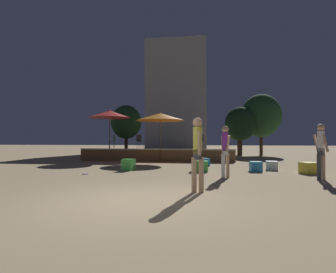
{
  "coord_description": "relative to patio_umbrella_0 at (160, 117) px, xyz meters",
  "views": [
    {
      "loc": [
        1.57,
        -5.58,
        1.33
      ],
      "look_at": [
        0.0,
        5.89,
        1.48
      ],
      "focal_mm": 28.0,
      "sensor_mm": 36.0,
      "label": 1
    }
  ],
  "objects": [
    {
      "name": "ground_plane",
      "position": [
        1.04,
        -9.98,
        -2.72
      ],
      "size": [
        120.0,
        120.0,
        0.0
      ],
      "primitive_type": "plane",
      "color": "tan"
    },
    {
      "name": "wooden_deck",
      "position": [
        -0.36,
        1.41,
        -2.36
      ],
      "size": [
        9.62,
        2.46,
        0.79
      ],
      "color": "brown",
      "rests_on": "ground"
    },
    {
      "name": "patio_umbrella_0",
      "position": [
        0.0,
        0.0,
        0.0
      ],
      "size": [
        2.94,
        2.94,
        3.03
      ],
      "color": "brown",
      "rests_on": "ground"
    },
    {
      "name": "patio_umbrella_1",
      "position": [
        -3.34,
        0.47,
        0.26
      ],
      "size": [
        2.6,
        2.6,
        3.29
      ],
      "color": "brown",
      "rests_on": "ground"
    },
    {
      "name": "cube_seat_0",
      "position": [
        -0.65,
        -4.47,
        -2.47
      ],
      "size": [
        0.55,
        0.55,
        0.49
      ],
      "rotation": [
        0.0,
        0.0,
        -0.19
      ],
      "color": "#4CC651",
      "rests_on": "ground"
    },
    {
      "name": "cube_seat_1",
      "position": [
        4.78,
        -4.08,
        -2.51
      ],
      "size": [
        0.49,
        0.49,
        0.42
      ],
      "rotation": [
        0.0,
        0.0,
        0.07
      ],
      "color": "#2D9EDB",
      "rests_on": "ground"
    },
    {
      "name": "cube_seat_2",
      "position": [
        2.59,
        -2.05,
        -2.52
      ],
      "size": [
        0.67,
        0.67,
        0.39
      ],
      "rotation": [
        0.0,
        0.0,
        0.36
      ],
      "color": "#2D9EDB",
      "rests_on": "ground"
    },
    {
      "name": "cube_seat_3",
      "position": [
        5.61,
        -3.38,
        -2.53
      ],
      "size": [
        0.57,
        0.57,
        0.38
      ],
      "rotation": [
        0.0,
        0.0,
        -0.2
      ],
      "color": "white",
      "rests_on": "ground"
    },
    {
      "name": "cube_seat_4",
      "position": [
        2.47,
        -4.43,
        -2.5
      ],
      "size": [
        0.62,
        0.62,
        0.45
      ],
      "rotation": [
        0.0,
        0.0,
        0.02
      ],
      "color": "#4CC651",
      "rests_on": "ground"
    },
    {
      "name": "cube_seat_5",
      "position": [
        6.75,
        -4.53,
        -2.5
      ],
      "size": [
        0.71,
        0.71,
        0.44
      ],
      "rotation": [
        0.0,
        0.0,
        0.28
      ],
      "color": "yellow",
      "rests_on": "ground"
    },
    {
      "name": "person_0",
      "position": [
        2.45,
        -8.9,
        -1.65
      ],
      "size": [
        0.31,
        0.51,
        1.89
      ],
      "rotation": [
        0.0,
        0.0,
        0.26
      ],
      "color": "tan",
      "rests_on": "ground"
    },
    {
      "name": "person_1",
      "position": [
        3.36,
        -6.2,
        -1.71
      ],
      "size": [
        0.31,
        0.5,
        1.82
      ],
      "rotation": [
        0.0,
        0.0,
        0.47
      ],
      "color": "white",
      "rests_on": "ground"
    },
    {
      "name": "person_3",
      "position": [
        6.45,
        -6.29,
        -1.68
      ],
      "size": [
        0.33,
        0.56,
        1.86
      ],
      "rotation": [
        0.0,
        0.0,
        0.45
      ],
      "color": "#3F3F47",
      "rests_on": "ground"
    },
    {
      "name": "bistro_chair_0",
      "position": [
        1.38,
        1.45,
        -1.38
      ],
      "size": [
        0.42,
        0.42,
        0.9
      ],
      "rotation": [
        0.0,
        0.0,
        4.95
      ],
      "color": "#47474C",
      "rests_on": "wooden_deck"
    },
    {
      "name": "bistro_chair_1",
      "position": [
        2.46,
        1.54,
        -1.38
      ],
      "size": [
        0.44,
        0.44,
        0.9
      ],
      "rotation": [
        0.0,
        0.0,
        0.37
      ],
      "color": "#47474C",
      "rests_on": "wooden_deck"
    },
    {
      "name": "bistro_chair_2",
      "position": [
        -1.61,
        1.32,
        -1.38
      ],
      "size": [
        0.48,
        0.48,
        0.9
      ],
      "rotation": [
        0.0,
        0.0,
        0.72
      ],
      "color": "#2D3338",
      "rests_on": "wooden_deck"
    },
    {
      "name": "bistro_chair_3",
      "position": [
        -3.55,
        1.65,
        -1.38
      ],
      "size": [
        0.47,
        0.47,
        0.9
      ],
      "rotation": [
        0.0,
        0.0,
        5.3
      ],
      "color": "#1E4C47",
      "rests_on": "wooden_deck"
    },
    {
      "name": "frisbee_disc",
      "position": [
        -1.95,
        -5.91,
        -2.7
      ],
      "size": [
        0.24,
        0.24,
        0.03
      ],
      "color": "white",
      "rests_on": "ground"
    },
    {
      "name": "background_tree_0",
      "position": [
        -3.79,
        5.5,
        0.09
      ],
      "size": [
        2.52,
        2.52,
        4.21
      ],
      "color": "#3D2B1C",
      "rests_on": "ground"
    },
    {
      "name": "background_tree_1",
      "position": [
        5.71,
        7.38,
        -0.02
      ],
      "size": [
        2.62,
        2.62,
        4.16
      ],
      "color": "#3D2B1C",
      "rests_on": "ground"
    },
    {
      "name": "background_tree_2",
      "position": [
        7.56,
        8.13,
        0.72
      ],
      "size": [
        3.42,
        3.42,
        5.33
      ],
      "color": "#3D2B1C",
      "rests_on": "ground"
    },
    {
      "name": "background_tree_3",
      "position": [
        5.65,
        8.01,
        -0.21
      ],
      "size": [
        2.3,
        2.3,
        3.79
      ],
      "color": "#3D2B1C",
      "rests_on": "ground"
    },
    {
      "name": "distant_building",
      "position": [
        -0.88,
        18.47,
        4.29
      ],
      "size": [
        7.63,
        4.55,
        14.01
      ],
      "color": "gray",
      "rests_on": "ground"
    }
  ]
}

